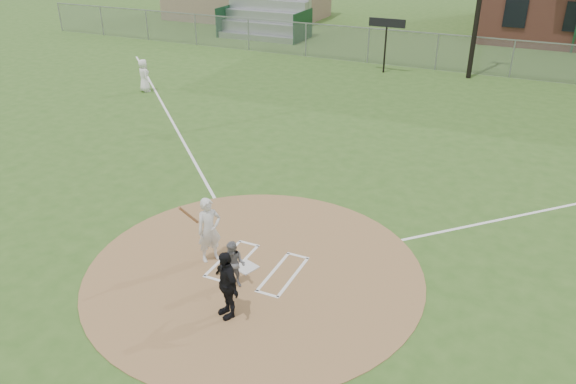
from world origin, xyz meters
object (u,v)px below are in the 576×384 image
at_px(umpire, 226,284).
at_px(batter_at_plate, 209,230).
at_px(home_plate, 246,267).
at_px(catcher, 234,265).
at_px(ondeck_player, 144,76).

height_order(umpire, batter_at_plate, batter_at_plate).
xyz_separation_m(home_plate, batter_at_plate, (-1.01, -0.03, 0.86)).
xyz_separation_m(catcher, ondeck_player, (-12.14, 12.39, 0.18)).
xyz_separation_m(ondeck_player, batter_at_plate, (11.02, -11.65, 0.09)).
bearing_deg(umpire, catcher, 145.27).
relative_size(umpire, ondeck_player, 1.02).
distance_m(home_plate, batter_at_plate, 1.32).
xyz_separation_m(home_plate, catcher, (0.11, -0.77, 0.58)).
height_order(catcher, umpire, umpire).
bearing_deg(home_plate, catcher, -81.85).
distance_m(umpire, batter_at_plate, 2.31).
relative_size(catcher, batter_at_plate, 0.67).
distance_m(catcher, batter_at_plate, 1.37).
height_order(umpire, ondeck_player, umpire).
bearing_deg(batter_at_plate, ondeck_player, 133.42).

